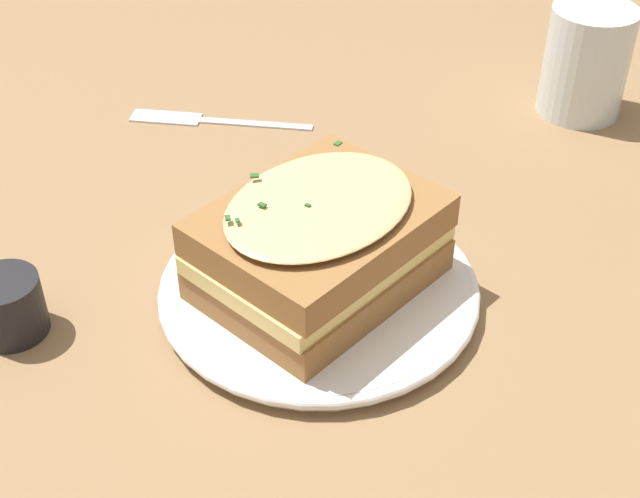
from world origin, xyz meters
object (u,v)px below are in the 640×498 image
(sandwich, at_px, (317,241))
(fork, at_px, (199,119))
(condiment_pot, at_px, (8,306))
(dinner_plate, at_px, (320,290))
(water_glass, at_px, (586,61))

(sandwich, bearing_deg, fork, -116.82)
(sandwich, xyz_separation_m, condiment_pot, (0.16, -0.14, -0.03))
(dinner_plate, bearing_deg, water_glass, 177.13)
(fork, bearing_deg, condiment_pot, 169.06)
(dinner_plate, relative_size, condiment_pot, 4.70)
(sandwich, bearing_deg, dinner_plate, 83.89)
(condiment_pot, bearing_deg, sandwich, 138.50)
(dinner_plate, relative_size, water_glass, 2.24)
(dinner_plate, height_order, fork, dinner_plate)
(water_glass, bearing_deg, fork, -47.56)
(sandwich, xyz_separation_m, fork, (-0.12, -0.24, -0.05))
(dinner_plate, xyz_separation_m, water_glass, (-0.36, 0.02, 0.04))
(water_glass, distance_m, condiment_pot, 0.55)
(sandwich, bearing_deg, condiment_pot, -41.50)
(sandwich, distance_m, fork, 0.28)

